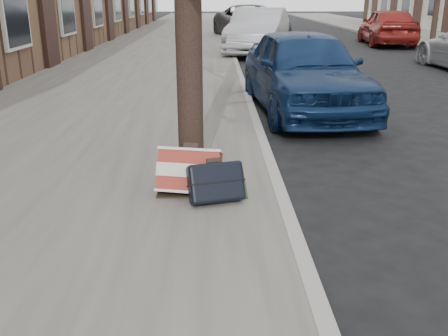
{
  "coord_description": "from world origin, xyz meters",
  "views": [
    {
      "loc": [
        -1.89,
        -3.5,
        1.9
      ],
      "look_at": [
        -1.8,
        0.8,
        0.41
      ],
      "focal_mm": 40.0,
      "sensor_mm": 36.0,
      "label": 1
    }
  ],
  "objects_px": {
    "suitcase_navy": "(216,182)",
    "car_near_mid": "(259,31)",
    "suitcase_red": "(189,172)",
    "car_near_front": "(304,71)"
  },
  "relations": [
    {
      "from": "suitcase_navy",
      "to": "car_near_mid",
      "type": "bearing_deg",
      "value": 67.37
    },
    {
      "from": "suitcase_navy",
      "to": "car_near_mid",
      "type": "xyz_separation_m",
      "value": [
        1.5,
        12.97,
        0.44
      ]
    },
    {
      "from": "suitcase_red",
      "to": "car_near_mid",
      "type": "bearing_deg",
      "value": 93.66
    },
    {
      "from": "suitcase_red",
      "to": "car_near_front",
      "type": "distance_m",
      "value": 4.42
    },
    {
      "from": "suitcase_navy",
      "to": "car_near_front",
      "type": "relative_size",
      "value": 0.12
    },
    {
      "from": "car_near_mid",
      "to": "car_near_front",
      "type": "bearing_deg",
      "value": -76.51
    },
    {
      "from": "suitcase_red",
      "to": "car_near_front",
      "type": "xyz_separation_m",
      "value": [
        1.75,
        4.04,
        0.36
      ]
    },
    {
      "from": "suitcase_navy",
      "to": "car_near_mid",
      "type": "distance_m",
      "value": 13.06
    },
    {
      "from": "suitcase_navy",
      "to": "car_near_front",
      "type": "xyz_separation_m",
      "value": [
        1.51,
        4.24,
        0.38
      ]
    },
    {
      "from": "car_near_front",
      "to": "car_near_mid",
      "type": "height_order",
      "value": "car_near_mid"
    }
  ]
}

